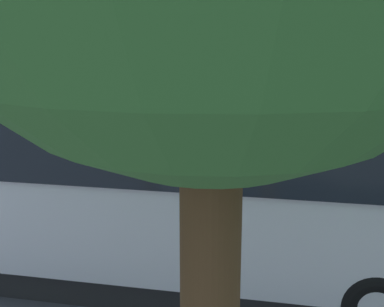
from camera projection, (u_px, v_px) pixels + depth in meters
name	position (u px, v px, depth m)	size (l,w,h in m)	color
ground_plane	(274.00, 195.00, 12.62)	(80.00, 80.00, 0.00)	#38383D
tour_bus	(142.00, 181.00, 7.91)	(10.03, 2.67, 3.25)	silver
spectator_far_left	(277.00, 179.00, 10.48)	(0.57, 0.38, 1.65)	black
spectator_left	(220.00, 172.00, 10.62)	(0.57, 0.32, 1.82)	#473823
spectator_centre	(174.00, 169.00, 11.02)	(0.58, 0.37, 1.77)	black
spectator_right	(120.00, 169.00, 10.93)	(0.58, 0.36, 1.81)	#473823
spectator_far_right	(70.00, 166.00, 11.28)	(0.58, 0.37, 1.77)	black
parked_motorcycle_silver	(17.00, 199.00, 10.76)	(2.04, 0.66, 0.99)	black
parked_motorcycle_dark	(358.00, 216.00, 9.69)	(2.05, 0.58, 0.99)	black
stunt_motorcycle	(204.00, 138.00, 14.59)	(1.86, 0.69, 1.89)	black
traffic_cone	(275.00, 166.00, 14.29)	(0.34, 0.34, 0.63)	orange
bay_line_c	(296.00, 188.00, 13.19)	(0.14, 3.82, 0.01)	white
bay_line_d	(191.00, 183.00, 13.73)	(0.14, 4.30, 0.01)	white
bay_line_e	(95.00, 177.00, 14.27)	(0.14, 3.73, 0.01)	white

